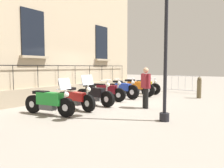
{
  "coord_description": "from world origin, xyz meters",
  "views": [
    {
      "loc": [
        5.94,
        -8.02,
        1.58
      ],
      "look_at": [
        0.29,
        0.0,
        0.8
      ],
      "focal_mm": 34.88,
      "sensor_mm": 36.0,
      "label": 1
    }
  ],
  "objects": [
    {
      "name": "motorcycle_red",
      "position": [
        0.24,
        -2.28,
        0.42
      ],
      "size": [
        2.06,
        0.62,
        1.3
      ],
      "color": "black",
      "rests_on": "ground_plane"
    },
    {
      "name": "motorcycle_maroon",
      "position": [
        -0.04,
        -0.03,
        0.43
      ],
      "size": [
        1.96,
        0.6,
        1.05
      ],
      "color": "black",
      "rests_on": "ground_plane"
    },
    {
      "name": "building_facade",
      "position": [
        -2.42,
        -0.0,
        3.0
      ],
      "size": [
        0.82,
        10.67,
        6.21
      ],
      "color": "tan",
      "rests_on": "ground_plane"
    },
    {
      "name": "pedestrian_standing",
      "position": [
        2.27,
        -0.59,
        0.87
      ],
      "size": [
        0.46,
        0.38,
        1.55
      ],
      "color": "black",
      "rests_on": "ground_plane"
    },
    {
      "name": "motorcycle_green",
      "position": [
        0.22,
        -3.45,
        0.45
      ],
      "size": [
        2.02,
        0.62,
        1.23
      ],
      "color": "black",
      "rests_on": "ground_plane"
    },
    {
      "name": "motorcycle_black",
      "position": [
        0.23,
        -1.16,
        0.42
      ],
      "size": [
        2.08,
        0.62,
        1.07
      ],
      "color": "black",
      "rests_on": "ground_plane"
    },
    {
      "name": "motorcycle_yellow",
      "position": [
        0.2,
        3.46,
        0.42
      ],
      "size": [
        2.01,
        0.62,
        0.95
      ],
      "color": "black",
      "rests_on": "ground_plane"
    },
    {
      "name": "motorcycle_blue",
      "position": [
        0.09,
        1.18,
        0.45
      ],
      "size": [
        2.02,
        0.63,
        1.03
      ],
      "color": "black",
      "rests_on": "ground_plane"
    },
    {
      "name": "crowd_barrier",
      "position": [
        1.78,
        5.35,
        0.57
      ],
      "size": [
        2.23,
        0.27,
        1.05
      ],
      "color": "#B7B7BF",
      "rests_on": "ground_plane"
    },
    {
      "name": "bollard",
      "position": [
        3.27,
        3.36,
        0.54
      ],
      "size": [
        0.22,
        0.22,
        1.07
      ],
      "color": "brown",
      "rests_on": "ground_plane"
    },
    {
      "name": "ground_plane",
      "position": [
        0.0,
        0.0,
        0.0
      ],
      "size": [
        60.0,
        60.0,
        0.0
      ],
      "primitive_type": "plane",
      "color": "gray"
    },
    {
      "name": "motorcycle_orange",
      "position": [
        0.25,
        2.25,
        0.46
      ],
      "size": [
        2.22,
        0.74,
        1.08
      ],
      "color": "black",
      "rests_on": "ground_plane"
    }
  ]
}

